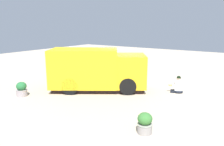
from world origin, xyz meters
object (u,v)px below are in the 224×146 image
at_px(food_truck, 97,70).
at_px(planter_flowering_side, 22,89).
at_px(person_customer, 178,86).
at_px(planter_flowering_far, 145,123).
at_px(planter_flowering_near, 118,61).

bearing_deg(food_truck, planter_flowering_side, 142.03).
distance_m(person_customer, planter_flowering_side, 8.02).
distance_m(food_truck, planter_flowering_far, 5.52).
distance_m(food_truck, planter_flowering_side, 3.94).
height_order(food_truck, planter_flowering_near, food_truck).
xyz_separation_m(food_truck, person_customer, (1.95, -3.88, -0.73)).
bearing_deg(planter_flowering_side, person_customer, -51.36).
relative_size(food_truck, person_customer, 5.89).
distance_m(planter_flowering_near, planter_flowering_side, 10.04).
xyz_separation_m(planter_flowering_near, planter_flowering_side, (-10.01, -0.67, -0.06)).
bearing_deg(planter_flowering_near, planter_flowering_side, -176.16).
relative_size(planter_flowering_near, planter_flowering_far, 1.09).
bearing_deg(planter_flowering_side, planter_flowering_near, 3.84).
relative_size(person_customer, planter_flowering_side, 1.24).
bearing_deg(planter_flowering_far, planter_flowering_side, 89.17).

